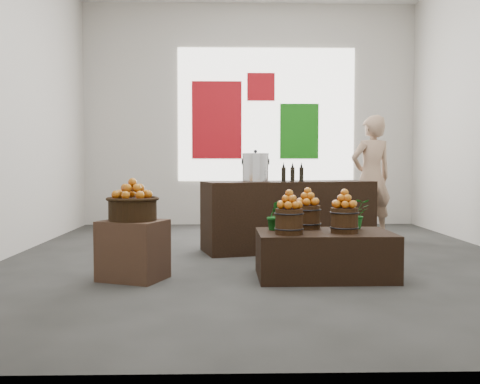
{
  "coord_description": "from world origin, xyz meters",
  "views": [
    {
      "loc": [
        -0.41,
        -6.26,
        1.1
      ],
      "look_at": [
        -0.27,
        -0.4,
        0.8
      ],
      "focal_mm": 40.0,
      "sensor_mm": 36.0,
      "label": 1
    }
  ],
  "objects_px": {
    "display_table": "(324,255)",
    "shopper": "(371,177)",
    "crate": "(133,250)",
    "wicker_basket": "(133,210)",
    "stock_pot_left": "(255,168)",
    "counter": "(288,216)"
  },
  "relations": [
    {
      "from": "crate",
      "to": "stock_pot_left",
      "type": "bearing_deg",
      "value": 52.25
    },
    {
      "from": "counter",
      "to": "shopper",
      "type": "xyz_separation_m",
      "value": [
        1.36,
        1.06,
        0.47
      ]
    },
    {
      "from": "wicker_basket",
      "to": "shopper",
      "type": "distance_m",
      "value": 4.13
    },
    {
      "from": "stock_pot_left",
      "to": "display_table",
      "type": "bearing_deg",
      "value": -69.27
    },
    {
      "from": "counter",
      "to": "shopper",
      "type": "relative_size",
      "value": 1.19
    },
    {
      "from": "stock_pot_left",
      "to": "shopper",
      "type": "xyz_separation_m",
      "value": [
        1.78,
        1.17,
        -0.14
      ]
    },
    {
      "from": "wicker_basket",
      "to": "crate",
      "type": "bearing_deg",
      "value": 0.0
    },
    {
      "from": "counter",
      "to": "display_table",
      "type": "bearing_deg",
      "value": -99.04
    },
    {
      "from": "crate",
      "to": "wicker_basket",
      "type": "bearing_deg",
      "value": 0.0
    },
    {
      "from": "stock_pot_left",
      "to": "wicker_basket",
      "type": "bearing_deg",
      "value": -127.75
    },
    {
      "from": "wicker_basket",
      "to": "stock_pot_left",
      "type": "distance_m",
      "value": 2.08
    },
    {
      "from": "counter",
      "to": "stock_pot_left",
      "type": "relative_size",
      "value": 6.47
    },
    {
      "from": "crate",
      "to": "wicker_basket",
      "type": "xyz_separation_m",
      "value": [
        0.0,
        0.0,
        0.39
      ]
    },
    {
      "from": "stock_pot_left",
      "to": "counter",
      "type": "bearing_deg",
      "value": 14.61
    },
    {
      "from": "display_table",
      "to": "shopper",
      "type": "height_order",
      "value": "shopper"
    },
    {
      "from": "display_table",
      "to": "shopper",
      "type": "distance_m",
      "value": 3.06
    },
    {
      "from": "shopper",
      "to": "stock_pot_left",
      "type": "bearing_deg",
      "value": 15.51
    },
    {
      "from": "crate",
      "to": "counter",
      "type": "height_order",
      "value": "counter"
    },
    {
      "from": "display_table",
      "to": "wicker_basket",
      "type": "bearing_deg",
      "value": -178.69
    },
    {
      "from": "display_table",
      "to": "crate",
      "type": "bearing_deg",
      "value": -178.69
    },
    {
      "from": "crate",
      "to": "shopper",
      "type": "height_order",
      "value": "shopper"
    },
    {
      "from": "counter",
      "to": "shopper",
      "type": "height_order",
      "value": "shopper"
    }
  ]
}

